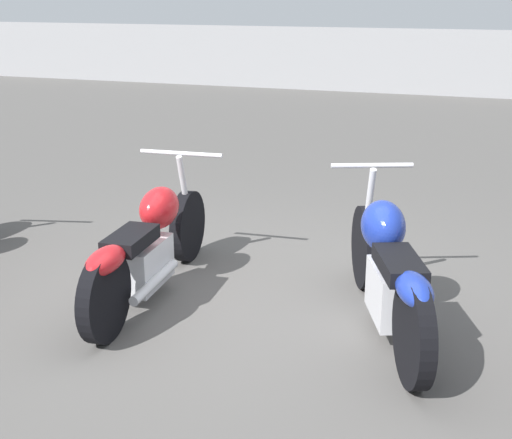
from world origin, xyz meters
The scene contains 4 objects.
ground_plane centered at (0.00, 0.00, 0.00)m, with size 60.00×60.00×0.00m, color #514F4C.
fence_back centered at (0.00, 11.72, 0.72)m, with size 40.00×0.04×1.43m.
motorcycle_slot_1 centered at (-0.79, -0.19, 0.41)m, with size 0.70×2.15×0.97m.
motorcycle_slot_2 centered at (0.98, -0.16, 0.44)m, with size 0.96×2.00×1.01m.
Camera 1 is at (1.61, -4.60, 2.21)m, focal length 50.00 mm.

